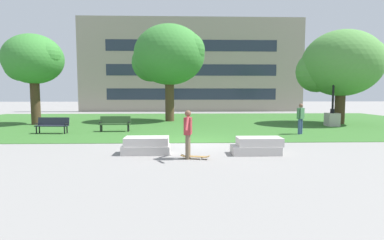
# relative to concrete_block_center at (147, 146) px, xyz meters

# --- Properties ---
(ground_plane) EXTENTS (140.00, 140.00, 0.00)m
(ground_plane) POSITION_rel_concrete_block_center_xyz_m (1.83, 2.34, -0.31)
(ground_plane) COLOR gray
(grass_lawn) EXTENTS (40.00, 20.00, 0.02)m
(grass_lawn) POSITION_rel_concrete_block_center_xyz_m (1.83, 12.34, -0.30)
(grass_lawn) COLOR #336628
(grass_lawn) RESTS_ON ground
(concrete_block_center) EXTENTS (1.80, 0.90, 0.64)m
(concrete_block_center) POSITION_rel_concrete_block_center_xyz_m (0.00, 0.00, 0.00)
(concrete_block_center) COLOR #BCB7B2
(concrete_block_center) RESTS_ON ground
(concrete_block_left) EXTENTS (1.87, 0.90, 0.64)m
(concrete_block_left) POSITION_rel_concrete_block_center_xyz_m (4.20, -0.21, 0.00)
(concrete_block_left) COLOR #BCB7B2
(concrete_block_left) RESTS_ON ground
(person_skateboarder) EXTENTS (0.30, 1.37, 1.71)m
(person_skateboarder) POSITION_rel_concrete_block_center_xyz_m (1.56, -0.94, 0.66)
(person_skateboarder) COLOR brown
(person_skateboarder) RESTS_ON ground
(skateboard) EXTENTS (1.04, 0.42, 0.14)m
(skateboard) POSITION_rel_concrete_block_center_xyz_m (1.81, -1.00, -0.22)
(skateboard) COLOR olive
(skateboard) RESTS_ON ground
(park_bench_near_left) EXTENTS (1.83, 0.63, 0.90)m
(park_bench_near_left) POSITION_rel_concrete_block_center_xyz_m (-6.03, 5.86, 0.23)
(park_bench_near_left) COLOR #1E232D
(park_bench_near_left) RESTS_ON grass_lawn
(park_bench_near_right) EXTENTS (1.81, 0.57, 0.90)m
(park_bench_near_right) POSITION_rel_concrete_block_center_xyz_m (-2.67, 6.67, 0.23)
(park_bench_near_right) COLOR #284723
(park_bench_near_right) RESTS_ON grass_lawn
(lamp_post_right) EXTENTS (1.32, 0.80, 4.97)m
(lamp_post_right) POSITION_rel_concrete_block_center_xyz_m (11.82, 9.16, 0.72)
(lamp_post_right) COLOR #ADA89E
(lamp_post_right) RESTS_ON grass_lawn
(tree_far_right) EXTENTS (5.97, 5.69, 6.90)m
(tree_far_right) POSITION_rel_concrete_block_center_xyz_m (13.07, 10.70, 4.13)
(tree_far_right) COLOR #42301E
(tree_far_right) RESTS_ON grass_lawn
(tree_near_right) EXTENTS (5.98, 5.70, 7.80)m
(tree_near_right) POSITION_rel_concrete_block_center_xyz_m (0.25, 13.29, 5.01)
(tree_near_right) COLOR #4C3823
(tree_near_right) RESTS_ON grass_lawn
(tree_near_left) EXTENTS (4.38, 4.17, 6.51)m
(tree_near_left) POSITION_rel_concrete_block_center_xyz_m (-9.40, 10.87, 4.36)
(tree_near_left) COLOR #42301E
(tree_near_left) RESTS_ON grass_lawn
(person_bystander_near_lawn) EXTENTS (0.55, 0.48, 1.71)m
(person_bystander_near_lawn) POSITION_rel_concrete_block_center_xyz_m (7.96, 5.10, 0.68)
(person_bystander_near_lawn) COLOR #384C7A
(person_bystander_near_lawn) RESTS_ON grass_lawn
(building_facade_distant) EXTENTS (28.32, 1.03, 11.72)m
(building_facade_distant) POSITION_rel_concrete_block_center_xyz_m (2.56, 26.84, 5.55)
(building_facade_distant) COLOR gray
(building_facade_distant) RESTS_ON ground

